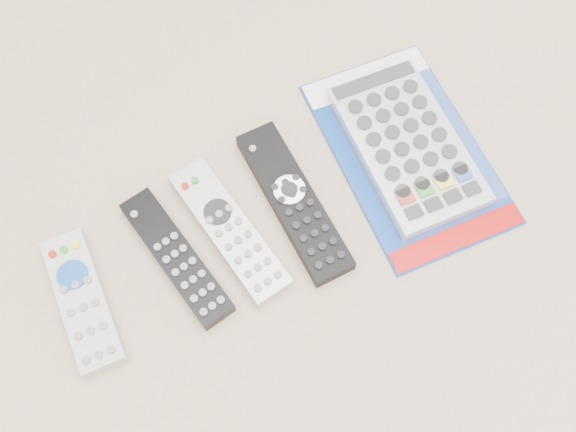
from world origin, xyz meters
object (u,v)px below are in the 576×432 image
remote_large_black (294,202)px  jumbo_remote_packaged (408,144)px  remote_small_grey (83,301)px  remote_silver_dvd (230,231)px  remote_slim_black (177,258)px

remote_large_black → jumbo_remote_packaged: size_ratio=0.70×
remote_small_grey → remote_silver_dvd: (0.18, -0.02, -0.00)m
remote_small_grey → jumbo_remote_packaged: size_ratio=0.55×
remote_small_grey → jumbo_remote_packaged: bearing=3.7°
remote_large_black → remote_silver_dvd: bearing=178.8°
remote_small_grey → remote_slim_black: size_ratio=0.91×
remote_slim_black → remote_large_black: size_ratio=0.86×
remote_small_grey → remote_large_black: (0.26, -0.03, -0.00)m
remote_slim_black → jumbo_remote_packaged: jumbo_remote_packaged is taller
remote_slim_black → remote_silver_dvd: (0.07, -0.00, 0.00)m
remote_silver_dvd → remote_large_black: remote_large_black is taller
remote_silver_dvd → remote_slim_black: bearing=173.8°
remote_large_black → jumbo_remote_packaged: (0.16, -0.01, 0.01)m
remote_silver_dvd → jumbo_remote_packaged: 0.24m
remote_silver_dvd → remote_large_black: bearing=-9.1°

